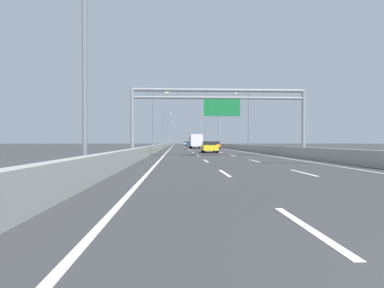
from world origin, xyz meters
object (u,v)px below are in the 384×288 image
at_px(sign_gantry, 219,105).
at_px(silver_car, 186,143).
at_px(yellow_car, 209,147).
at_px(streetlamp_left_distant, 168,132).
at_px(black_car, 206,144).
at_px(orange_car, 215,145).
at_px(streetlamp_right_far, 217,127).
at_px(streetlamp_right_distant, 205,132).
at_px(white_car, 188,143).
at_px(streetlamp_left_far, 164,127).
at_px(blue_car, 189,144).
at_px(streetlamp_left_mid, 154,117).
at_px(streetlamp_left_near, 90,44).
at_px(box_truck, 196,141).
at_px(streetlamp_right_mid, 247,117).

relative_size(sign_gantry, silver_car, 3.59).
xyz_separation_m(yellow_car, silver_car, (-0.23, 99.12, 0.00)).
xyz_separation_m(sign_gantry, yellow_car, (0.21, 10.98, -4.10)).
relative_size(streetlamp_left_distant, black_car, 2.06).
bearing_deg(orange_car, streetlamp_right_far, 81.47).
distance_m(orange_car, black_car, 20.13).
xyz_separation_m(streetlamp_right_distant, silver_car, (-7.45, 13.65, -4.65)).
relative_size(streetlamp_right_distant, orange_car, 2.19).
xyz_separation_m(streetlamp_left_distant, white_car, (7.53, -12.93, -4.64)).
xyz_separation_m(streetlamp_left_far, blue_car, (7.57, 15.51, -4.67)).
bearing_deg(streetlamp_right_distant, orange_car, -93.49).
bearing_deg(streetlamp_left_far, yellow_car, -80.86).
bearing_deg(streetlamp_right_distant, silver_car, 118.61).
bearing_deg(blue_car, yellow_car, -89.87).
height_order(streetlamp_right_far, streetlamp_right_distant, same).
distance_m(silver_car, orange_car, 76.93).
relative_size(streetlamp_right_far, streetlamp_left_distant, 1.00).
bearing_deg(sign_gantry, streetlamp_left_distant, 94.45).
bearing_deg(white_car, streetlamp_left_mid, -96.91).
xyz_separation_m(sign_gantry, blue_car, (0.07, 74.43, -4.12)).
height_order(streetlamp_right_far, streetlamp_left_distant, same).
relative_size(streetlamp_left_near, box_truck, 1.06).
bearing_deg(white_car, streetlamp_right_distant, 60.22).
relative_size(yellow_car, black_car, 0.90).
distance_m(streetlamp_right_far, white_car, 26.11).
distance_m(streetlamp_left_near, streetlamp_left_far, 75.07).
xyz_separation_m(streetlamp_left_far, orange_car, (11.08, -25.66, -4.64)).
bearing_deg(box_truck, orange_car, -53.54).
distance_m(streetlamp_left_far, silver_car, 51.94).
height_order(streetlamp_right_far, white_car, streetlamp_right_far).
xyz_separation_m(streetlamp_right_mid, streetlamp_left_far, (-14.93, 37.54, 0.00)).
bearing_deg(blue_car, streetlamp_right_mid, -82.10).
relative_size(streetlamp_right_mid, streetlamp_right_distant, 1.00).
xyz_separation_m(sign_gantry, streetlamp_right_far, (7.43, 58.91, 0.55)).
xyz_separation_m(sign_gantry, box_truck, (0.09, 37.98, -3.21)).
relative_size(sign_gantry, streetlamp_left_far, 1.72).
height_order(orange_car, box_truck, box_truck).
xyz_separation_m(streetlamp_left_mid, blue_car, (7.57, 53.05, -4.67)).
xyz_separation_m(streetlamp_left_far, silver_car, (7.48, 51.19, -4.65)).
bearing_deg(streetlamp_left_near, yellow_car, 74.13).
relative_size(streetlamp_left_far, black_car, 2.06).
bearing_deg(streetlamp_left_near, orange_car, 77.36).
relative_size(yellow_car, box_truck, 0.46).
height_order(streetlamp_left_mid, white_car, streetlamp_left_mid).
bearing_deg(yellow_car, blue_car, 90.13).
bearing_deg(yellow_car, black_car, 85.38).
height_order(yellow_car, white_car, white_car).
relative_size(streetlamp_right_mid, box_truck, 1.06).
bearing_deg(yellow_car, silver_car, 90.13).
height_order(streetlamp_left_mid, streetlamp_right_far, same).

